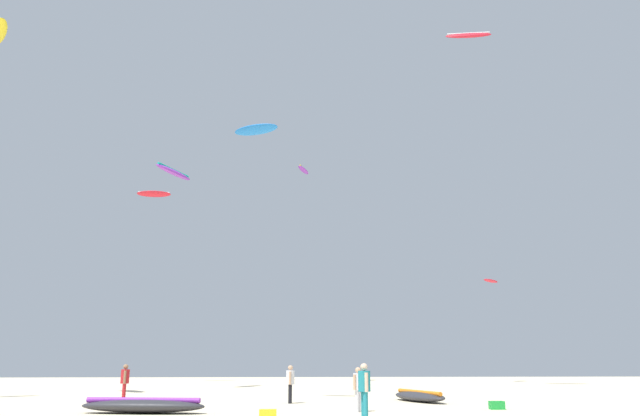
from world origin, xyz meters
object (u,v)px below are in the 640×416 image
at_px(person_left, 125,380).
at_px(kite_aloft_3, 173,172).
at_px(person_right, 358,386).
at_px(cooler_box, 268,414).
at_px(gear_bag, 497,405).
at_px(person_midground, 290,381).
at_px(kite_aloft_0, 491,281).
at_px(kite_aloft_1, 303,170).
at_px(kite_grounded_mid, 143,406).
at_px(kite_grounded_near, 419,396).
at_px(kite_aloft_5, 154,194).
at_px(kite_aloft_4, 468,35).
at_px(kite_aloft_7, 256,130).
at_px(person_foreground, 364,386).

distance_m(person_left, kite_aloft_3, 19.03).
bearing_deg(person_right, cooler_box, 86.22).
bearing_deg(gear_bag, person_midground, 153.64).
xyz_separation_m(person_midground, kite_aloft_3, (-8.44, 13.73, 14.09)).
bearing_deg(gear_bag, kite_aloft_0, 70.78).
xyz_separation_m(person_midground, kite_aloft_1, (1.32, 26.56, 18.53)).
bearing_deg(kite_aloft_3, person_midground, -58.44).
bearing_deg(person_right, kite_grounded_mid, 47.05).
relative_size(kite_grounded_near, kite_aloft_0, 1.83).
xyz_separation_m(kite_aloft_0, kite_aloft_5, (-31.47, 1.13, 8.14)).
height_order(gear_bag, kite_aloft_4, kite_aloft_4).
height_order(kite_grounded_mid, kite_aloft_4, kite_aloft_4).
bearing_deg(kite_aloft_5, kite_aloft_4, -27.92).
bearing_deg(kite_aloft_7, kite_aloft_5, 112.33).
relative_size(kite_grounded_near, cooler_box, 7.95).
bearing_deg(person_right, kite_aloft_4, -75.81).
xyz_separation_m(person_foreground, person_right, (0.17, 3.07, -0.09)).
bearing_deg(kite_grounded_near, person_right, -121.57).
bearing_deg(person_left, kite_aloft_5, 89.64).
bearing_deg(cooler_box, person_midground, 84.06).
bearing_deg(kite_aloft_0, kite_aloft_7, -129.22).
relative_size(kite_aloft_0, kite_aloft_3, 0.62).
xyz_separation_m(person_midground, kite_aloft_4, (13.79, 13.41, 25.64)).
xyz_separation_m(person_right, kite_aloft_0, (16.19, 31.29, 8.08)).
bearing_deg(kite_aloft_7, kite_grounded_mid, -119.45).
xyz_separation_m(person_right, kite_aloft_1, (-1.19, 31.50, 18.56)).
height_order(person_midground, person_left, person_left).
relative_size(kite_grounded_mid, kite_aloft_0, 1.96).
xyz_separation_m(kite_aloft_0, kite_aloft_3, (-27.13, -12.62, 6.03)).
xyz_separation_m(gear_bag, kite_aloft_3, (-16.54, 17.75, 14.90)).
relative_size(kite_aloft_1, kite_aloft_3, 0.69).
bearing_deg(kite_aloft_1, gear_bag, -77.49).
bearing_deg(person_midground, kite_grounded_mid, -132.37).
relative_size(kite_aloft_3, kite_aloft_4, 1.08).
bearing_deg(kite_aloft_7, person_left, -178.54).
distance_m(kite_aloft_0, kite_aloft_4, 22.38).
height_order(person_left, kite_aloft_4, kite_aloft_4).
distance_m(kite_grounded_mid, kite_aloft_7, 15.05).
bearing_deg(kite_aloft_0, kite_aloft_3, -155.05).
distance_m(person_left, kite_grounded_near, 13.73).
bearing_deg(person_left, kite_aloft_7, -9.85).
xyz_separation_m(gear_bag, kite_aloft_5, (-20.88, 31.50, 17.02)).
xyz_separation_m(cooler_box, gear_bag, (8.92, 3.75, 0.00)).
distance_m(kite_aloft_0, kite_aloft_1, 20.29).
bearing_deg(person_right, person_left, 15.67).
distance_m(kite_grounded_mid, kite_aloft_4, 37.51).
distance_m(gear_bag, kite_aloft_1, 36.82).
bearing_deg(cooler_box, kite_aloft_7, 97.17).
bearing_deg(kite_grounded_near, kite_aloft_4, 58.42).
bearing_deg(kite_grounded_near, person_midground, -171.96).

